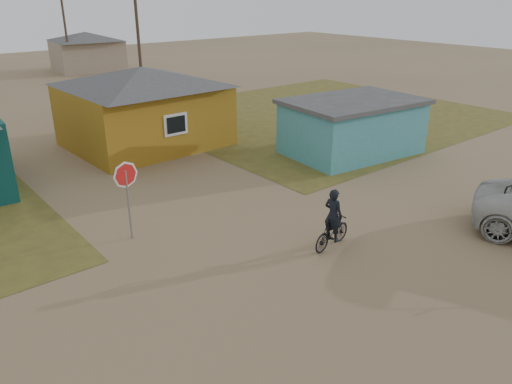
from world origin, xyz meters
The scene contains 9 objects.
ground centered at (0.00, 0.00, 0.00)m, with size 120.00×120.00×0.00m, color #886F4F.
grass_ne centered at (14.00, 13.00, 0.01)m, with size 20.00×18.00×0.00m, color brown.
house_yellow centered at (2.50, 14.00, 2.00)m, with size 7.72×6.76×3.90m.
shed_turquoise centered at (9.50, 6.50, 1.31)m, with size 6.71×4.93×2.60m.
house_beige_east centered at (10.00, 40.00, 1.86)m, with size 6.95×6.05×3.60m.
utility_pole_near centered at (6.50, 22.00, 4.14)m, with size 1.40×0.20×8.00m.
utility_pole_far centered at (7.50, 38.00, 4.14)m, with size 1.40×0.20×8.00m.
stop_sign centered at (-2.80, 4.95, 1.89)m, with size 0.82×0.27×2.58m.
cyclist centered at (1.70, 0.52, 0.70)m, with size 1.75×0.72×1.92m.
Camera 1 is at (-8.71, -8.55, 7.40)m, focal length 35.00 mm.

